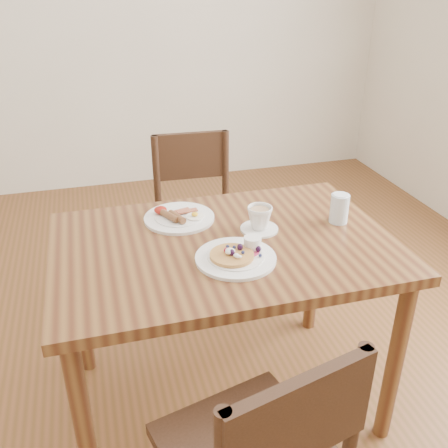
{
  "coord_description": "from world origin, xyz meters",
  "views": [
    {
      "loc": [
        -0.42,
        -1.48,
        1.61
      ],
      "look_at": [
        0.0,
        0.0,
        0.82
      ],
      "focal_mm": 40.0,
      "sensor_mm": 36.0,
      "label": 1
    }
  ],
  "objects_px": {
    "chair_far": "(197,214)",
    "water_glass": "(339,209)",
    "teacup_saucer": "(260,219)",
    "breakfast_plate": "(178,217)",
    "dining_table": "(224,265)",
    "pancake_plate": "(237,255)"
  },
  "relations": [
    {
      "from": "teacup_saucer",
      "to": "chair_far",
      "type": "bearing_deg",
      "value": 96.7
    },
    {
      "from": "pancake_plate",
      "to": "dining_table",
      "type": "bearing_deg",
      "value": 94.04
    },
    {
      "from": "teacup_saucer",
      "to": "water_glass",
      "type": "distance_m",
      "value": 0.31
    },
    {
      "from": "teacup_saucer",
      "to": "water_glass",
      "type": "height_order",
      "value": "water_glass"
    },
    {
      "from": "dining_table",
      "to": "water_glass",
      "type": "height_order",
      "value": "water_glass"
    },
    {
      "from": "chair_far",
      "to": "teacup_saucer",
      "type": "height_order",
      "value": "chair_far"
    },
    {
      "from": "chair_far",
      "to": "water_glass",
      "type": "distance_m",
      "value": 0.88
    },
    {
      "from": "breakfast_plate",
      "to": "teacup_saucer",
      "type": "height_order",
      "value": "teacup_saucer"
    },
    {
      "from": "chair_far",
      "to": "pancake_plate",
      "type": "bearing_deg",
      "value": 88.93
    },
    {
      "from": "water_glass",
      "to": "dining_table",
      "type": "bearing_deg",
      "value": -176.07
    },
    {
      "from": "pancake_plate",
      "to": "teacup_saucer",
      "type": "xyz_separation_m",
      "value": [
        0.14,
        0.18,
        0.03
      ]
    },
    {
      "from": "pancake_plate",
      "to": "teacup_saucer",
      "type": "height_order",
      "value": "teacup_saucer"
    },
    {
      "from": "dining_table",
      "to": "pancake_plate",
      "type": "bearing_deg",
      "value": -85.96
    },
    {
      "from": "pancake_plate",
      "to": "teacup_saucer",
      "type": "distance_m",
      "value": 0.23
    },
    {
      "from": "water_glass",
      "to": "breakfast_plate",
      "type": "bearing_deg",
      "value": 162.56
    },
    {
      "from": "chair_far",
      "to": "breakfast_plate",
      "type": "bearing_deg",
      "value": 73.36
    },
    {
      "from": "chair_far",
      "to": "pancake_plate",
      "type": "xyz_separation_m",
      "value": [
        -0.06,
        -0.88,
        0.27
      ]
    },
    {
      "from": "chair_far",
      "to": "dining_table",
      "type": "bearing_deg",
      "value": 87.64
    },
    {
      "from": "breakfast_plate",
      "to": "dining_table",
      "type": "bearing_deg",
      "value": -60.27
    },
    {
      "from": "dining_table",
      "to": "breakfast_plate",
      "type": "bearing_deg",
      "value": 119.73
    },
    {
      "from": "dining_table",
      "to": "teacup_saucer",
      "type": "bearing_deg",
      "value": 18.6
    },
    {
      "from": "pancake_plate",
      "to": "breakfast_plate",
      "type": "bearing_deg",
      "value": 111.12
    }
  ]
}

